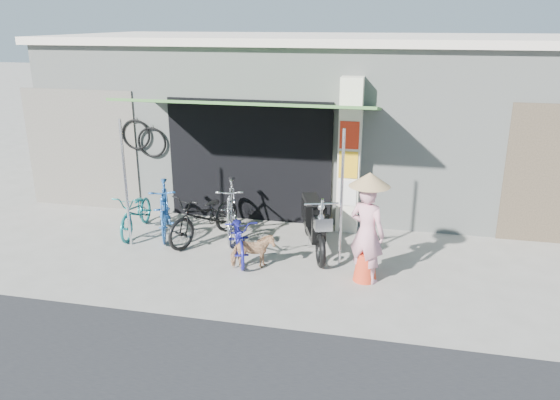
% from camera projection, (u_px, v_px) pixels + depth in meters
% --- Properties ---
extents(ground, '(80.00, 80.00, 0.00)m').
position_uv_depth(ground, '(279.00, 278.00, 8.88)').
color(ground, gray).
rests_on(ground, ground).
extents(bicycle_shop, '(12.30, 5.30, 3.66)m').
position_uv_depth(bicycle_shop, '(325.00, 115.00, 13.01)').
color(bicycle_shop, '#989D96').
rests_on(bicycle_shop, ground).
extents(shop_pillar, '(0.42, 0.44, 3.00)m').
position_uv_depth(shop_pillar, '(350.00, 156.00, 10.49)').
color(shop_pillar, beige).
rests_on(shop_pillar, ground).
extents(awning, '(4.60, 1.88, 2.72)m').
position_uv_depth(awning, '(249.00, 107.00, 9.78)').
color(awning, '#37642D').
rests_on(awning, ground).
extents(neighbour_left, '(2.60, 0.06, 2.60)m').
position_uv_depth(neighbour_left, '(82.00, 149.00, 11.90)').
color(neighbour_left, '#6B665B').
rests_on(neighbour_left, ground).
extents(bike_teal, '(0.74, 1.65, 0.84)m').
position_uv_depth(bike_teal, '(136.00, 212.00, 10.65)').
color(bike_teal, '#176968').
rests_on(bike_teal, ground).
extents(bike_blue, '(1.08, 1.78, 1.04)m').
position_uv_depth(bike_blue, '(164.00, 209.00, 10.54)').
color(bike_blue, '#22549D').
rests_on(bike_blue, ground).
extents(bike_black, '(1.32, 1.93, 0.96)m').
position_uv_depth(bike_black, '(205.00, 216.00, 10.25)').
color(bike_black, black).
rests_on(bike_black, ground).
extents(bike_silver, '(0.93, 1.87, 1.08)m').
position_uv_depth(bike_silver, '(231.00, 209.00, 10.45)').
color(bike_silver, '#A9AAAE').
rests_on(bike_silver, ground).
extents(bike_navy, '(1.06, 1.62, 0.81)m').
position_uv_depth(bike_navy, '(240.00, 236.00, 9.53)').
color(bike_navy, navy).
rests_on(bike_navy, ground).
extents(street_dog, '(0.80, 0.61, 0.61)m').
position_uv_depth(street_dog, '(252.00, 252.00, 9.11)').
color(street_dog, tan).
rests_on(street_dog, ground).
extents(moped, '(0.85, 1.96, 1.14)m').
position_uv_depth(moped, '(314.00, 222.00, 9.84)').
color(moped, black).
rests_on(moped, ground).
extents(nun, '(0.70, 0.64, 1.80)m').
position_uv_depth(nun, '(367.00, 229.00, 8.53)').
color(nun, '#CF8B99').
rests_on(nun, ground).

